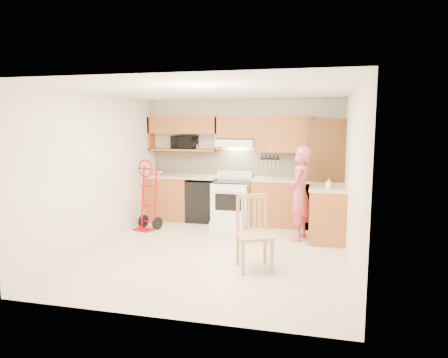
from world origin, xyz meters
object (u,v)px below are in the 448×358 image
at_px(range, 231,199).
at_px(hand_truck, 146,198).
at_px(microwave, 185,142).
at_px(dining_chair, 255,233).
at_px(person, 300,193).

bearing_deg(range, hand_truck, -155.81).
bearing_deg(microwave, dining_chair, -46.84).
height_order(microwave, dining_chair, microwave).
xyz_separation_m(range, hand_truck, (-1.50, -0.68, 0.08)).
xyz_separation_m(hand_truck, dining_chair, (2.35, -1.62, -0.09)).
xyz_separation_m(person, hand_truck, (-2.87, -0.00, -0.21)).
xyz_separation_m(person, dining_chair, (-0.52, -1.62, -0.30)).
height_order(range, person, person).
height_order(microwave, person, microwave).
relative_size(microwave, person, 0.31).
relative_size(person, hand_truck, 1.34).
height_order(microwave, range, microwave).
bearing_deg(dining_chair, range, 88.63).
distance_m(person, dining_chair, 1.73).
distance_m(range, person, 1.55).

